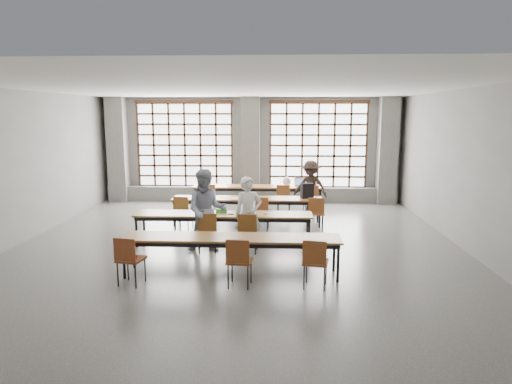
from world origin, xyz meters
TOP-DOWN VIEW (x-y plane):
  - floor at (0.00, 0.00)m, footprint 11.00×11.00m
  - ceiling at (0.00, 0.00)m, footprint 11.00×11.00m
  - wall_back at (0.00, 5.50)m, footprint 10.00×0.00m
  - wall_front at (0.00, -5.50)m, footprint 10.00×0.00m
  - wall_left at (-5.00, 0.00)m, footprint 0.00×11.00m
  - wall_right at (5.00, 0.00)m, footprint 0.00×11.00m
  - column_left at (-4.50, 5.22)m, footprint 0.60×0.55m
  - column_mid at (0.00, 5.22)m, footprint 0.60×0.55m
  - column_right at (4.50, 5.22)m, footprint 0.60×0.55m
  - window_left at (-2.25, 5.42)m, footprint 3.32×0.12m
  - window_right at (2.25, 5.42)m, footprint 3.32×0.12m
  - sill_ledge at (0.00, 5.30)m, footprint 9.80×0.35m
  - desk_row_a at (0.29, 4.08)m, footprint 4.00×0.70m
  - desk_row_b at (0.09, 2.02)m, footprint 4.00×0.70m
  - desk_row_c at (-0.32, 0.07)m, footprint 4.00×0.70m
  - desk_row_d at (0.06, -1.89)m, footprint 4.00×0.70m
  - chair_back_left at (-1.12, 3.45)m, footprint 0.49×0.49m
  - chair_back_mid at (1.08, 3.45)m, footprint 0.46×0.46m
  - chair_back_right at (1.90, 3.45)m, footprint 0.47×0.47m
  - chair_mid_left at (-1.53, 1.39)m, footprint 0.48×0.49m
  - chair_mid_centre at (0.48, 1.39)m, footprint 0.44×0.45m
  - chair_mid_right at (1.88, 1.39)m, footprint 0.44×0.45m
  - chair_front_left at (-0.60, -0.56)m, footprint 0.51×0.51m
  - chair_front_right at (0.28, -0.56)m, footprint 0.44×0.44m
  - chair_near_left at (-1.66, -2.52)m, footprint 0.50×0.50m
  - chair_near_mid at (0.25, -2.52)m, footprint 0.46×0.46m
  - chair_near_right at (1.54, -2.52)m, footprint 0.49×0.49m
  - student_male at (0.28, -0.43)m, footprint 0.68×0.55m
  - student_female at (-0.62, -0.43)m, footprint 0.94×0.77m
  - student_back at (1.89, 3.58)m, footprint 1.16×0.91m
  - laptop_front at (0.23, 0.18)m, footprint 0.38×0.32m
  - laptop_back at (1.63, 4.19)m, footprint 0.42×0.37m
  - mouse at (0.63, 0.05)m, footprint 0.11×0.09m
  - green_box at (-0.37, 0.15)m, footprint 0.25×0.09m
  - phone at (-0.14, -0.03)m, footprint 0.13×0.06m
  - paper_sheet_a at (-0.51, 2.07)m, footprint 0.30×0.21m
  - paper_sheet_b at (-0.21, 1.97)m, footprint 0.35×0.31m
  - paper_sheet_c at (0.19, 2.02)m, footprint 0.36×0.32m
  - backpack at (1.69, 2.07)m, footprint 0.37×0.29m
  - plastic_bag at (1.19, 4.13)m, footprint 0.29×0.25m
  - red_pouch at (-1.64, -2.44)m, footprint 0.22×0.15m

SIDE VIEW (x-z plane):
  - floor at x=0.00m, z-range 0.00..0.00m
  - sill_ledge at x=0.00m, z-range 0.00..0.50m
  - red_pouch at x=-1.64m, z-range 0.47..0.53m
  - chair_back_left at x=-1.12m, z-range 0.10..0.98m
  - chair_back_mid at x=1.08m, z-range 0.10..0.98m
  - chair_back_right at x=1.90m, z-range 0.10..0.98m
  - chair_mid_left at x=-1.53m, z-range 0.10..0.98m
  - chair_mid_centre at x=0.48m, z-range 0.10..0.98m
  - chair_mid_right at x=1.88m, z-range 0.10..0.98m
  - chair_front_left at x=-0.60m, z-range 0.10..0.98m
  - chair_front_right at x=0.28m, z-range 0.10..0.98m
  - chair_near_left at x=-1.66m, z-range 0.10..0.98m
  - chair_near_mid at x=0.25m, z-range 0.10..0.98m
  - chair_near_right at x=1.54m, z-range 0.10..0.98m
  - desk_row_a at x=0.29m, z-range 0.30..1.03m
  - desk_row_b at x=0.09m, z-range 0.30..1.03m
  - desk_row_c at x=-0.32m, z-range 0.30..1.03m
  - desk_row_d at x=0.06m, z-range 0.30..1.03m
  - paper_sheet_a at x=-0.51m, z-range 0.73..0.73m
  - paper_sheet_b at x=-0.21m, z-range 0.73..0.73m
  - paper_sheet_c at x=0.19m, z-range 0.73..0.73m
  - phone at x=-0.14m, z-range 0.73..0.74m
  - mouse at x=0.63m, z-range 0.73..0.77m
  - green_box at x=-0.37m, z-range 0.73..0.82m
  - student_back at x=1.89m, z-range 0.00..1.58m
  - laptop_front at x=0.23m, z-range 0.66..0.92m
  - laptop_back at x=1.63m, z-range 0.66..0.92m
  - student_male at x=0.28m, z-range 0.00..1.64m
  - plastic_bag at x=1.19m, z-range 0.73..1.02m
  - student_female at x=-0.62m, z-range 0.00..1.79m
  - backpack at x=1.69m, z-range 0.73..1.13m
  - wall_back at x=0.00m, z-range -3.25..6.75m
  - wall_front at x=0.00m, z-range -3.25..6.75m
  - wall_left at x=-5.00m, z-range -3.75..7.25m
  - wall_right at x=5.00m, z-range -3.75..7.25m
  - column_left at x=-4.50m, z-range 0.00..3.50m
  - column_mid at x=0.00m, z-range 0.00..3.50m
  - column_right at x=4.50m, z-range 0.00..3.50m
  - window_left at x=-2.25m, z-range 0.40..3.40m
  - window_right at x=2.25m, z-range 0.40..3.40m
  - ceiling at x=0.00m, z-range 3.50..3.50m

